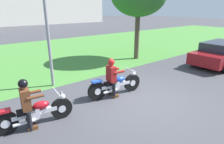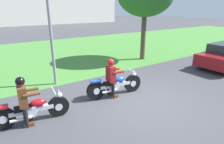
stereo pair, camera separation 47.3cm
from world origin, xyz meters
name	(u,v)px [view 1 (the left image)]	position (x,y,z in m)	size (l,w,h in m)	color
ground	(143,100)	(0.00, 0.00, 0.00)	(120.00, 120.00, 0.00)	#424247
grass_verge	(47,54)	(0.00, 9.00, 0.00)	(60.00, 12.00, 0.01)	#478438
motorcycle_lead	(116,85)	(-0.46, 0.94, 0.40)	(2.19, 0.66, 0.89)	black
rider_lead	(112,75)	(-0.63, 0.96, 0.83)	(0.59, 0.50, 1.42)	black
motorcycle_follow	(35,113)	(-3.39, 0.82, 0.38)	(2.07, 0.66, 0.87)	black
rider_follow	(26,100)	(-3.56, 0.84, 0.81)	(0.59, 0.50, 1.39)	black
car_parked	(221,53)	(6.85, 0.36, 0.66)	(4.42, 1.94, 1.28)	black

